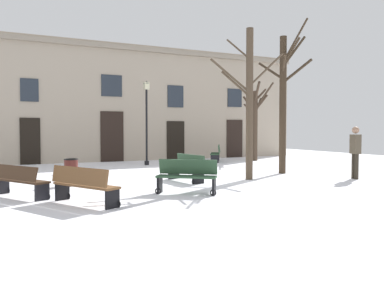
% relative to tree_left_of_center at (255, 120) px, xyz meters
% --- Properties ---
extents(ground_plane, '(31.43, 31.43, 0.00)m').
position_rel_tree_left_of_center_xyz_m(ground_plane, '(-5.48, -5.03, -2.24)').
color(ground_plane, white).
extents(building_facade, '(19.64, 0.60, 6.41)m').
position_rel_tree_left_of_center_xyz_m(building_facade, '(-5.48, 2.89, 1.01)').
color(building_facade, tan).
rests_on(building_facade, ground).
extents(tree_left_of_center, '(1.71, 2.37, 4.30)m').
position_rel_tree_left_of_center_xyz_m(tree_left_of_center, '(0.00, 0.00, 0.00)').
color(tree_left_of_center, '#423326').
rests_on(tree_left_of_center, ground).
extents(tree_right_of_center, '(2.31, 1.33, 5.17)m').
position_rel_tree_left_of_center_xyz_m(tree_right_of_center, '(-4.81, -6.67, 0.47)').
color(tree_right_of_center, '#4C3D2D').
rests_on(tree_right_of_center, ground).
extents(tree_foreground, '(1.81, 2.43, 5.87)m').
position_rel_tree_left_of_center_xyz_m(tree_foreground, '(-2.56, -5.69, 0.72)').
color(tree_foreground, '#382B1E').
rests_on(tree_foreground, ground).
extents(streetlamp, '(0.30, 0.30, 4.09)m').
position_rel_tree_left_of_center_xyz_m(streetlamp, '(-6.29, 0.01, 0.25)').
color(streetlamp, black).
rests_on(streetlamp, ground).
extents(litter_bin, '(0.43, 0.43, 0.83)m').
position_rel_tree_left_of_center_xyz_m(litter_bin, '(-10.55, -5.63, -1.82)').
color(litter_bin, '#4C1E19').
rests_on(litter_bin, ground).
extents(bench_by_litter_bin, '(1.37, 1.81, 0.83)m').
position_rel_tree_left_of_center_xyz_m(bench_by_litter_bin, '(-12.01, -7.19, -1.80)').
color(bench_by_litter_bin, '#3D2819').
rests_on(bench_by_litter_bin, ground).
extents(bench_near_lamp, '(0.73, 1.72, 0.89)m').
position_rel_tree_left_of_center_xyz_m(bench_near_lamp, '(-6.90, -6.15, -1.79)').
color(bench_near_lamp, '#2D4C33').
rests_on(bench_near_lamp, ground).
extents(bench_facing_shops, '(1.31, 1.77, 0.90)m').
position_rel_tree_left_of_center_xyz_m(bench_facing_shops, '(-2.28, 0.29, -1.78)').
color(bench_facing_shops, '#2D4C33').
rests_on(bench_facing_shops, ground).
extents(bench_far_corner, '(1.57, 1.32, 0.92)m').
position_rel_tree_left_of_center_xyz_m(bench_far_corner, '(-7.93, -8.46, -1.77)').
color(bench_far_corner, '#2D4C33').
rests_on(bench_far_corner, ground).
extents(bench_back_to_back_right, '(1.32, 1.86, 0.87)m').
position_rel_tree_left_of_center_xyz_m(bench_back_to_back_right, '(-10.68, -8.82, -1.79)').
color(bench_back_to_back_right, brown).
rests_on(bench_back_to_back_right, ground).
extents(person_by_shop_door, '(0.32, 0.43, 1.82)m').
position_rel_tree_left_of_center_xyz_m(person_by_shop_door, '(-1.37, -8.12, -1.22)').
color(person_by_shop_door, '#2D271E').
rests_on(person_by_shop_door, ground).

